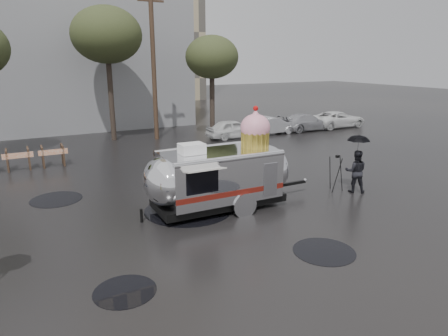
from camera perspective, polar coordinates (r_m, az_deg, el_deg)
ground at (r=12.77m, az=-0.04°, el=-7.82°), size 120.00×120.00×0.00m
puddles at (r=13.57m, az=-6.60°, el=-6.45°), size 7.72×9.55×0.01m
grey_building at (r=34.44m, az=-26.49°, el=16.34°), size 22.00×12.00×13.00m
utility_pole at (r=25.65m, az=-10.03°, el=14.28°), size 1.60×0.28×9.00m
tree_mid at (r=25.99m, az=-16.44°, el=17.72°), size 4.20×4.20×8.03m
tree_right at (r=26.04m, az=-1.75°, el=15.47°), size 3.36×3.36×6.42m
barricade_row at (r=20.84m, az=-27.34°, el=1.17°), size 4.30×0.80×1.00m
parked_cars at (r=28.58m, az=9.76°, el=6.53°), size 13.20×1.90×1.50m
airstream_trailer at (r=13.60m, az=-0.43°, el=-0.78°), size 6.58×2.51×3.54m
person_right at (r=16.17m, az=18.30°, el=-0.46°), size 0.90×0.84×1.66m
umbrella_black at (r=15.92m, az=18.63°, el=3.28°), size 1.06×1.06×2.27m
tripod at (r=16.08m, az=15.76°, el=-0.28°), size 0.54×0.60×1.45m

